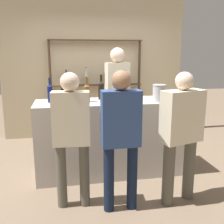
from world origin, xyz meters
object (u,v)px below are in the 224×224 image
(customer_right, at_px, (181,130))
(counter_bottle_3, at_px, (114,94))
(counter_bottle_2, at_px, (101,90))
(customer_left, at_px, (71,131))
(counter_bottle_1, at_px, (50,93))
(counter_bottle_4, at_px, (64,94))
(wine_glass, at_px, (121,91))
(server_behind_counter, at_px, (117,91))
(ice_bucket, at_px, (159,93))
(customer_center, at_px, (121,131))
(counter_bottle_0, at_px, (87,92))

(customer_right, bearing_deg, counter_bottle_3, 24.40)
(counter_bottle_2, height_order, customer_left, customer_left)
(counter_bottle_1, bearing_deg, counter_bottle_2, 8.60)
(counter_bottle_3, xyz_separation_m, counter_bottle_4, (-0.66, -0.01, 0.02))
(wine_glass, distance_m, server_behind_counter, 0.56)
(counter_bottle_1, xyz_separation_m, counter_bottle_2, (0.71, 0.11, 0.01))
(server_behind_counter, bearing_deg, counter_bottle_1, -68.80)
(ice_bucket, xyz_separation_m, customer_left, (-1.23, -0.60, -0.29))
(server_behind_counter, bearing_deg, wine_glass, -15.97)
(wine_glass, relative_size, customer_right, 0.11)
(ice_bucket, bearing_deg, customer_center, -132.51)
(customer_right, distance_m, customer_center, 0.72)
(counter_bottle_4, bearing_deg, counter_bottle_3, 0.50)
(wine_glass, relative_size, customer_left, 0.11)
(wine_glass, bearing_deg, customer_left, -129.82)
(customer_right, bearing_deg, counter_bottle_2, 19.65)
(counter_bottle_0, distance_m, customer_center, 1.01)
(counter_bottle_3, relative_size, counter_bottle_4, 0.88)
(wine_glass, xyz_separation_m, customer_center, (-0.24, -1.08, -0.27))
(counter_bottle_0, height_order, wine_glass, counter_bottle_0)
(customer_left, bearing_deg, server_behind_counter, -24.47)
(wine_glass, distance_m, customer_left, 1.22)
(customer_right, bearing_deg, ice_bucket, -15.79)
(counter_bottle_1, height_order, customer_right, customer_right)
(customer_right, xyz_separation_m, server_behind_counter, (-0.41, 1.59, 0.22))
(customer_right, relative_size, server_behind_counter, 0.85)
(ice_bucket, relative_size, customer_left, 0.15)
(customer_right, distance_m, server_behind_counter, 1.66)
(counter_bottle_4, xyz_separation_m, ice_bucket, (1.29, -0.00, -0.03))
(counter_bottle_0, bearing_deg, customer_right, -42.02)
(wine_glass, bearing_deg, counter_bottle_4, -159.63)
(counter_bottle_0, relative_size, counter_bottle_4, 0.99)
(counter_bottle_2, height_order, customer_center, customer_center)
(counter_bottle_0, bearing_deg, server_behind_counter, 50.71)
(counter_bottle_0, height_order, customer_left, customer_left)
(wine_glass, distance_m, customer_right, 1.18)
(counter_bottle_4, distance_m, customer_center, 1.01)
(counter_bottle_3, distance_m, ice_bucket, 0.63)
(counter_bottle_4, height_order, server_behind_counter, server_behind_counter)
(counter_bottle_4, relative_size, ice_bucket, 1.52)
(counter_bottle_3, relative_size, ice_bucket, 1.34)
(counter_bottle_0, distance_m, ice_bucket, 0.99)
(counter_bottle_0, xyz_separation_m, ice_bucket, (0.98, -0.16, -0.02))
(counter_bottle_3, relative_size, customer_right, 0.20)
(counter_bottle_3, relative_size, wine_glass, 1.92)
(counter_bottle_4, bearing_deg, counter_bottle_2, 31.30)
(counter_bottle_3, relative_size, customer_left, 0.20)
(counter_bottle_1, xyz_separation_m, customer_center, (0.76, -0.99, -0.29))
(counter_bottle_0, relative_size, wine_glass, 2.17)
(customer_center, bearing_deg, ice_bucket, -42.06)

